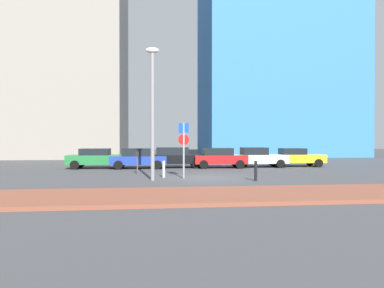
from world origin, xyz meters
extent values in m
plane|color=#424244|center=(0.00, 0.00, 0.00)|extent=(120.00, 120.00, 0.00)
cube|color=brown|center=(0.00, -6.46, 0.07)|extent=(40.00, 3.77, 0.14)
cube|color=#237238|center=(-6.95, 7.35, 0.66)|extent=(4.49, 1.90, 0.67)
cube|color=black|center=(-7.18, 7.36, 1.23)|extent=(2.11, 1.70, 0.48)
cylinder|color=black|center=(-5.42, 8.22, 0.32)|extent=(0.64, 0.23, 0.64)
cylinder|color=black|center=(-5.46, 6.42, 0.32)|extent=(0.64, 0.23, 0.64)
cylinder|color=black|center=(-8.44, 8.28, 0.32)|extent=(0.64, 0.23, 0.64)
cylinder|color=black|center=(-8.48, 6.49, 0.32)|extent=(0.64, 0.23, 0.64)
cube|color=#1E389E|center=(-3.98, 6.90, 0.62)|extent=(4.10, 1.83, 0.60)
cube|color=black|center=(-4.02, 6.90, 1.21)|extent=(2.27, 1.65, 0.56)
cylinder|color=black|center=(-2.58, 7.75, 0.32)|extent=(0.64, 0.23, 0.64)
cylinder|color=black|center=(-2.61, 6.00, 0.32)|extent=(0.64, 0.23, 0.64)
cylinder|color=black|center=(-5.34, 7.80, 0.32)|extent=(0.64, 0.23, 0.64)
cylinder|color=black|center=(-5.38, 6.05, 0.32)|extent=(0.64, 0.23, 0.64)
cube|color=black|center=(-1.21, 7.31, 0.65)|extent=(4.37, 1.77, 0.66)
cube|color=black|center=(-1.48, 7.31, 1.26)|extent=(2.41, 1.61, 0.57)
cylinder|color=black|center=(0.28, 8.16, 0.32)|extent=(0.64, 0.23, 0.64)
cylinder|color=black|center=(0.26, 6.43, 0.32)|extent=(0.64, 0.23, 0.64)
cylinder|color=black|center=(-2.68, 8.19, 0.32)|extent=(0.64, 0.23, 0.64)
cylinder|color=black|center=(-2.70, 6.47, 0.32)|extent=(0.64, 0.23, 0.64)
cube|color=red|center=(2.14, 6.82, 0.64)|extent=(4.02, 1.97, 0.65)
cube|color=black|center=(1.96, 6.83, 1.23)|extent=(2.24, 1.73, 0.54)
cylinder|color=black|center=(3.52, 7.63, 0.32)|extent=(0.65, 0.25, 0.64)
cylinder|color=black|center=(3.43, 5.87, 0.32)|extent=(0.65, 0.25, 0.64)
cylinder|color=black|center=(0.85, 7.77, 0.32)|extent=(0.65, 0.25, 0.64)
cylinder|color=black|center=(0.76, 6.01, 0.32)|extent=(0.65, 0.25, 0.64)
cube|color=white|center=(5.23, 7.12, 0.64)|extent=(4.28, 2.03, 0.65)
cube|color=black|center=(4.86, 7.14, 1.25)|extent=(1.97, 1.77, 0.57)
cylinder|color=black|center=(6.70, 7.96, 0.32)|extent=(0.65, 0.25, 0.64)
cylinder|color=black|center=(6.61, 6.14, 0.32)|extent=(0.65, 0.25, 0.64)
cylinder|color=black|center=(3.85, 8.10, 0.32)|extent=(0.65, 0.25, 0.64)
cylinder|color=black|center=(3.76, 6.28, 0.32)|extent=(0.65, 0.25, 0.64)
cube|color=gold|center=(8.39, 7.44, 0.64)|extent=(4.41, 2.06, 0.64)
cube|color=black|center=(8.09, 7.46, 1.21)|extent=(1.95, 1.74, 0.49)
cylinder|color=black|center=(9.91, 8.21, 0.32)|extent=(0.65, 0.27, 0.64)
cylinder|color=black|center=(9.79, 6.46, 0.32)|extent=(0.65, 0.27, 0.64)
cylinder|color=black|center=(7.00, 8.42, 0.32)|extent=(0.65, 0.27, 0.64)
cylinder|color=black|center=(6.87, 6.67, 0.32)|extent=(0.65, 0.27, 0.64)
cylinder|color=gray|center=(-1.27, -0.14, 1.52)|extent=(0.10, 0.10, 3.04)
cube|color=#1447B7|center=(-1.27, -0.14, 2.74)|extent=(0.55, 0.14, 0.55)
cylinder|color=red|center=(-1.27, -0.14, 2.11)|extent=(0.60, 0.14, 0.60)
cylinder|color=#4C4C51|center=(-3.88, 2.54, 0.55)|extent=(0.08, 0.08, 1.10)
cube|color=black|center=(-3.88, 2.54, 1.24)|extent=(0.18, 0.14, 0.28)
cylinder|color=gray|center=(-2.95, -0.88, 3.29)|extent=(0.20, 0.20, 6.59)
ellipsoid|color=silver|center=(-2.95, -0.88, 6.74)|extent=(0.70, 0.36, 0.30)
cylinder|color=#B7B7BC|center=(-2.34, 0.44, 0.47)|extent=(0.16, 0.16, 0.94)
cylinder|color=black|center=(-2.91, 2.71, 0.51)|extent=(0.12, 0.12, 1.02)
cylinder|color=black|center=(2.30, -1.71, 0.51)|extent=(0.16, 0.16, 1.02)
cube|color=#3372BF|center=(13.73, 26.41, 15.16)|extent=(19.89, 12.81, 30.32)
cube|color=gray|center=(-13.10, 25.88, 11.95)|extent=(13.20, 13.73, 23.90)
camera|label=1|loc=(-2.94, -18.85, 2.08)|focal=32.28mm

